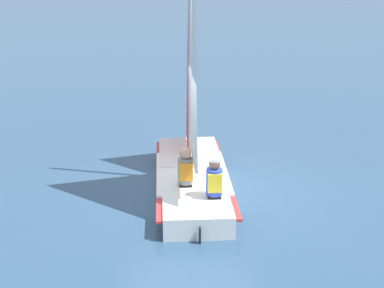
# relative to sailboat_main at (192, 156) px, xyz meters

# --- Properties ---
(ground_plane) EXTENTS (260.00, 260.00, 0.00)m
(ground_plane) POSITION_rel_sailboat_main_xyz_m (-0.01, 0.00, -0.75)
(ground_plane) COLOR #2D4C6B
(sailboat_main) EXTENTS (4.44, 2.85, 5.50)m
(sailboat_main) POSITION_rel_sailboat_main_xyz_m (0.00, 0.00, 0.00)
(sailboat_main) COLOR white
(sailboat_main) RESTS_ON ground_plane
(sailor_helm) EXTENTS (0.41, 0.39, 1.16)m
(sailor_helm) POSITION_rel_sailboat_main_xyz_m (0.56, -0.39, -0.13)
(sailor_helm) COLOR black
(sailor_helm) RESTS_ON ground_plane
(sailor_crew) EXTENTS (0.41, 0.39, 1.16)m
(sailor_crew) POSITION_rel_sailboat_main_xyz_m (1.26, -0.13, -0.12)
(sailor_crew) COLOR black
(sailor_crew) RESTS_ON ground_plane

